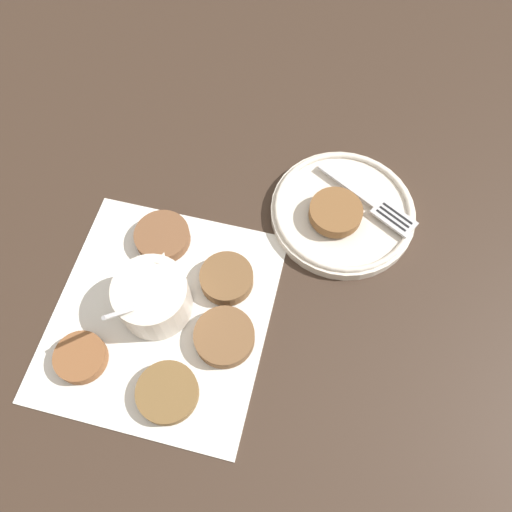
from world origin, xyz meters
name	(u,v)px	position (x,y,z in m)	size (l,w,h in m)	color
ground_plane	(153,323)	(0.00, 0.00, 0.00)	(4.00, 4.00, 0.00)	#38281E
napkin	(162,314)	(0.01, -0.01, 0.00)	(0.29, 0.26, 0.00)	silver
sauce_bowl	(154,298)	(0.02, 0.00, 0.03)	(0.11, 0.09, 0.11)	silver
fritter_0	(162,237)	(0.11, 0.02, 0.01)	(0.07, 0.07, 0.02)	brown
fritter_1	(224,338)	(0.00, -0.09, 0.01)	(0.07, 0.07, 0.02)	brown
fritter_2	(167,393)	(-0.08, -0.05, 0.01)	(0.07, 0.07, 0.02)	brown
fritter_3	(81,357)	(-0.06, 0.06, 0.01)	(0.06, 0.06, 0.02)	brown
fritter_4	(227,279)	(0.07, -0.08, 0.01)	(0.07, 0.07, 0.02)	brown
serving_plate	(343,212)	(0.21, -0.20, 0.01)	(0.19, 0.19, 0.02)	silver
fritter_on_plate	(336,212)	(0.19, -0.19, 0.03)	(0.07, 0.07, 0.02)	brown
fork	(375,204)	(0.22, -0.24, 0.02)	(0.09, 0.14, 0.00)	silver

